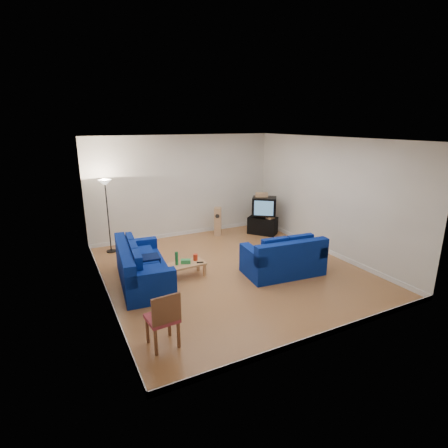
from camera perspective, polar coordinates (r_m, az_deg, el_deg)
name	(u,v)px	position (r m, az deg, el deg)	size (l,w,h in m)	color
room	(232,210)	(8.31, 1.25, 2.25)	(6.01, 6.51, 3.21)	brown
sofa_three_seat	(140,269)	(8.24, -13.48, -7.19)	(1.25, 2.44, 0.91)	navy
sofa_loveseat	(284,260)	(8.60, 9.77, -5.86)	(1.95, 1.21, 0.93)	navy
coffee_table	(185,265)	(8.39, -6.34, -6.75)	(0.96, 0.51, 0.34)	tan
bottle	(177,258)	(8.26, -7.74, -5.60)	(0.07, 0.07, 0.32)	#197233
tissue_box	(186,261)	(8.37, -6.27, -6.08)	(0.23, 0.13, 0.09)	green
red_canister	(195,257)	(8.51, -4.69, -5.43)	(0.11, 0.11, 0.16)	red
remote	(200,262)	(8.38, -3.92, -6.27)	(0.16, 0.05, 0.02)	black
tv_stand	(263,226)	(11.60, 6.31, -0.25)	(0.91, 0.51, 0.56)	black
av_receiver	(262,216)	(11.53, 6.15, 1.34)	(0.42, 0.34, 0.10)	black
television	(264,206)	(11.38, 6.58, 2.91)	(0.94, 0.89, 0.59)	black
centre_speaker	(262,195)	(11.36, 6.17, 4.76)	(0.40, 0.16, 0.14)	tan
speaker_left	(218,221)	(11.32, -1.02, 0.42)	(0.32, 0.34, 0.93)	tan
speaker_right	(270,221)	(11.43, 7.47, 0.46)	(0.34, 0.31, 0.94)	tan
floor_lamp	(106,193)	(10.07, -18.74, 4.85)	(0.35, 0.35, 2.07)	black
dining_chair	(164,317)	(5.86, -9.83, -14.76)	(0.51, 0.51, 1.00)	brown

